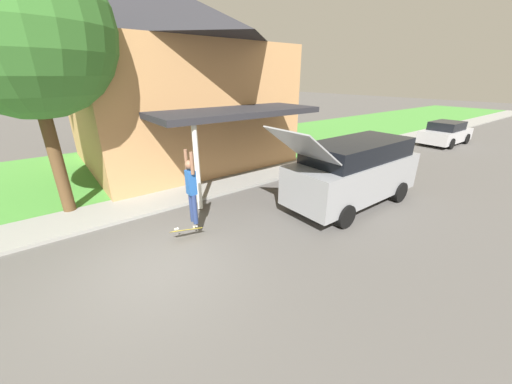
{
  "coord_description": "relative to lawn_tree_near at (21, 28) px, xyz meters",
  "views": [
    {
      "loc": [
        5.71,
        -1.51,
        4.08
      ],
      "look_at": [
        -0.04,
        2.89,
        1.13
      ],
      "focal_mm": 20.0,
      "sensor_mm": 36.0,
      "label": 1
    }
  ],
  "objects": [
    {
      "name": "car_down_street",
      "position": [
        3.03,
        20.44,
        -4.5
      ],
      "size": [
        1.88,
        4.0,
        1.43
      ],
      "color": "#B7B7BC",
      "rests_on": "ground_plane"
    },
    {
      "name": "skateboarder",
      "position": [
        3.81,
        2.53,
        -3.74
      ],
      "size": [
        0.41,
        0.23,
        1.95
      ],
      "color": "navy",
      "rests_on": "ground_plane"
    },
    {
      "name": "lawn",
      "position": [
        -3.53,
        7.24,
        -5.16
      ],
      "size": [
        10.0,
        80.0,
        0.08
      ],
      "color": "#478E38",
      "rests_on": "ground_plane"
    },
    {
      "name": "skateboard",
      "position": [
        3.79,
        2.29,
        -4.9
      ],
      "size": [
        0.29,
        0.82,
        0.29
      ],
      "color": "#A89323",
      "rests_on": "ground_plane"
    },
    {
      "name": "house",
      "position": [
        -3.94,
        5.58,
        -1.14
      ],
      "size": [
        11.13,
        9.5,
        7.67
      ],
      "color": "tan",
      "rests_on": "lawn"
    },
    {
      "name": "suv_parked",
      "position": [
        5.03,
        7.74,
        -4.02
      ],
      "size": [
        2.04,
        5.63,
        2.86
      ],
      "color": "gray",
      "rests_on": "ground_plane"
    },
    {
      "name": "lawn_tree_near",
      "position": [
        0.0,
        0.0,
        0.0
      ],
      "size": [
        4.55,
        4.55,
        7.41
      ],
      "color": "brown",
      "rests_on": "lawn"
    },
    {
      "name": "sidewalk",
      "position": [
        0.87,
        7.24,
        -5.15
      ],
      "size": [
        1.8,
        80.0,
        0.1
      ],
      "color": "gray",
      "rests_on": "ground_plane"
    },
    {
      "name": "ground_plane",
      "position": [
        4.47,
        1.24,
        -5.2
      ],
      "size": [
        120.0,
        120.0,
        0.0
      ],
      "primitive_type": "plane",
      "color": "#54514F"
    }
  ]
}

